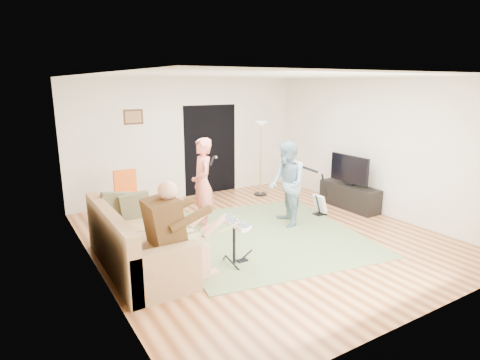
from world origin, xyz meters
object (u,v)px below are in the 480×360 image
object	(u,v)px
torchiere_lamp	(261,145)
dining_chair	(129,206)
drum_kit	(234,245)
tv_cabinet	(349,196)
singer	(203,184)
guitarist	(287,184)
guitar_spare	(320,203)
sofa	(132,248)
television	(349,169)

from	to	relation	value
torchiere_lamp	dining_chair	bearing A→B (deg)	-172.37
drum_kit	tv_cabinet	size ratio (longest dim) A/B	0.49
singer	guitarist	bearing A→B (deg)	77.38
singer	dining_chair	distance (m)	1.48
guitarist	singer	bearing A→B (deg)	-95.81
singer	guitar_spare	size ratio (longest dim) A/B	1.95
sofa	television	xyz separation A→B (m)	(4.75, 0.45, 0.55)
sofa	torchiere_lamp	bearing A→B (deg)	31.04
guitarist	dining_chair	distance (m)	2.95
singer	guitar_spare	bearing A→B (deg)	89.39
drum_kit	sofa	bearing A→B (deg)	153.44
drum_kit	singer	distance (m)	1.72
torchiere_lamp	television	xyz separation A→B (m)	(1.00, -1.81, -0.34)
singer	tv_cabinet	world-z (taller)	singer
sofa	drum_kit	world-z (taller)	sofa
tv_cabinet	television	world-z (taller)	television
torchiere_lamp	dining_chair	distance (m)	3.39
drum_kit	guitar_spare	xyz separation A→B (m)	(2.62, 1.04, -0.06)
tv_cabinet	television	bearing A→B (deg)	-180.00
drum_kit	torchiere_lamp	size ratio (longest dim) A/B	0.39
tv_cabinet	drum_kit	bearing A→B (deg)	-162.62
guitar_spare	tv_cabinet	size ratio (longest dim) A/B	0.61
singer	television	size ratio (longest dim) A/B	1.67
television	drum_kit	bearing A→B (deg)	-162.39
drum_kit	guitar_spare	world-z (taller)	guitar_spare
singer	dining_chair	size ratio (longest dim) A/B	1.62
sofa	guitarist	xyz separation A→B (m)	(2.98, 0.29, 0.49)
singer	television	bearing A→B (deg)	93.97
sofa	drum_kit	xyz separation A→B (m)	(1.30, -0.65, -0.00)
drum_kit	guitarist	world-z (taller)	guitarist
guitar_spare	dining_chair	bearing A→B (deg)	157.26
sofa	guitar_spare	world-z (taller)	sofa
guitar_spare	torchiere_lamp	distance (m)	2.11
sofa	dining_chair	bearing A→B (deg)	74.83
singer	tv_cabinet	xyz separation A→B (m)	(3.20, -0.51, -0.58)
drum_kit	torchiere_lamp	world-z (taller)	torchiere_lamp
torchiere_lamp	tv_cabinet	distance (m)	2.30
singer	television	distance (m)	3.19
drum_kit	guitarist	distance (m)	1.99
guitarist	tv_cabinet	distance (m)	1.90
sofa	drum_kit	distance (m)	1.45
television	guitar_spare	bearing A→B (deg)	-175.93
drum_kit	television	bearing A→B (deg)	17.61
sofa	tv_cabinet	distance (m)	4.82
tv_cabinet	torchiere_lamp	bearing A→B (deg)	119.94
dining_chair	tv_cabinet	xyz separation A→B (m)	(4.31, -1.38, -0.12)
sofa	guitar_spare	bearing A→B (deg)	5.62
guitarist	guitar_spare	xyz separation A→B (m)	(0.94, 0.10, -0.55)
singer	dining_chair	xyz separation A→B (m)	(-1.11, 0.87, -0.46)
sofa	television	distance (m)	4.80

